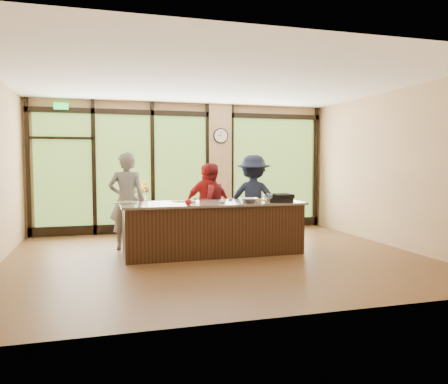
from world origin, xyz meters
TOP-DOWN VIEW (x-y plane):
  - floor at (0.00, 0.00)m, footprint 7.00×7.00m
  - ceiling at (0.00, 0.00)m, footprint 7.00×7.00m
  - back_wall at (0.00, 3.00)m, footprint 7.00×0.00m
  - right_wall at (3.50, 0.00)m, footprint 0.00×6.00m
  - window_wall at (0.16, 2.95)m, footprint 6.90×0.12m
  - island_base at (0.00, 0.30)m, footprint 3.10×1.00m
  - countertop at (0.00, 0.30)m, footprint 3.20×1.10m
  - wall_clock at (0.85, 2.87)m, footprint 0.36×0.04m
  - cook_left at (-1.45, 1.10)m, footprint 0.70×0.50m
  - cook_midleft at (0.14, 1.15)m, footprint 0.96×0.87m
  - cook_midright at (0.11, 1.13)m, footprint 0.94×0.41m
  - cook_right at (1.01, 0.99)m, footprint 1.31×1.03m
  - roasting_pan at (1.17, 0.02)m, footprint 0.48×0.41m
  - mixing_bowl at (0.59, 0.06)m, footprint 0.37×0.37m
  - cutting_board_left at (-1.50, 0.61)m, footprint 0.43×0.34m
  - cutting_board_center at (-0.46, 0.62)m, footprint 0.40×0.32m
  - cutting_board_right at (1.00, 0.45)m, footprint 0.42×0.35m
  - prep_bowl_near at (-1.47, 0.38)m, footprint 0.16×0.16m
  - prep_bowl_mid at (0.11, 0.08)m, footprint 0.13×0.13m
  - prep_bowl_far at (0.43, 0.63)m, footprint 0.12×0.12m
  - red_ramekin at (-0.52, -0.13)m, footprint 0.12×0.12m
  - flower_stand at (-1.11, 2.29)m, footprint 0.45×0.45m
  - flower_vase at (-1.11, 2.29)m, footprint 0.29×0.29m
  - bar_cart at (1.83, 2.31)m, footprint 0.70×0.49m

SIDE VIEW (x-z plane):
  - floor at x=0.00m, z-range 0.00..0.00m
  - flower_stand at x=-1.11m, z-range 0.00..0.76m
  - island_base at x=0.00m, z-range 0.00..0.88m
  - bar_cart at x=1.83m, z-range 0.09..0.95m
  - cook_midright at x=0.11m, z-range 0.00..1.59m
  - cook_midleft at x=0.14m, z-range 0.00..1.61m
  - cook_right at x=1.01m, z-range 0.00..1.77m
  - flower_vase at x=-1.11m, z-range 0.76..1.03m
  - countertop at x=0.00m, z-range 0.88..0.92m
  - cook_left at x=-1.45m, z-range 0.00..1.82m
  - cutting_board_right at x=1.00m, z-range 0.92..0.93m
  - cutting_board_center at x=-0.46m, z-range 0.92..0.93m
  - cutting_board_left at x=-1.50m, z-range 0.92..0.93m
  - prep_bowl_far at x=0.43m, z-range 0.92..0.95m
  - prep_bowl_mid at x=0.11m, z-range 0.92..0.96m
  - prep_bowl_near at x=-1.47m, z-range 0.92..0.97m
  - roasting_pan at x=1.17m, z-range 0.92..0.99m
  - mixing_bowl at x=0.59m, z-range 0.92..1.00m
  - red_ramekin at x=-0.52m, z-range 0.92..1.01m
  - window_wall at x=0.16m, z-range -0.11..2.89m
  - back_wall at x=0.00m, z-range -2.00..5.00m
  - right_wall at x=3.50m, z-range -1.50..4.50m
  - wall_clock at x=0.85m, z-range 2.07..2.43m
  - ceiling at x=0.00m, z-range 3.00..3.00m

